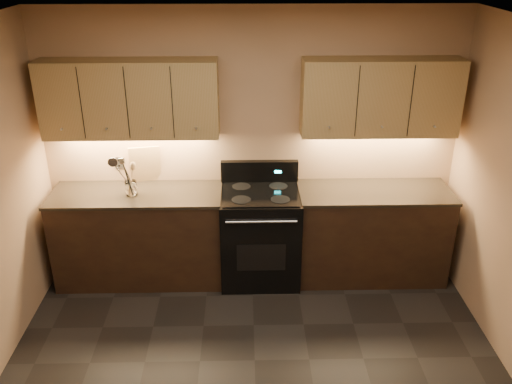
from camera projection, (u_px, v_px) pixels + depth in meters
ceiling at (256, 42)px, 2.90m from camera, size 4.00×4.00×0.00m
wall_back at (251, 144)px, 5.26m from camera, size 4.00×0.04×2.60m
counter_left at (140, 236)px, 5.32m from camera, size 1.62×0.62×0.93m
counter_right at (371, 233)px, 5.37m from camera, size 1.46×0.62×0.93m
stove at (260, 234)px, 5.32m from camera, size 0.76×0.68×1.14m
upper_cab_left at (130, 99)px, 4.89m from camera, size 1.60×0.30×0.70m
upper_cab_right at (380, 97)px, 4.94m from camera, size 1.44×0.30×0.70m
outlet_plate at (119, 163)px, 5.31m from camera, size 0.08×0.01×0.12m
utensil_crock at (131, 188)px, 5.06m from camera, size 0.14×0.14×0.14m
cutting_board at (145, 164)px, 5.29m from camera, size 0.30×0.12×0.37m
wooden_spoon at (128, 179)px, 5.02m from camera, size 0.10×0.13×0.30m
black_turner at (131, 176)px, 4.98m from camera, size 0.17×0.14×0.38m
steel_spatula at (134, 173)px, 5.02m from camera, size 0.19×0.14×0.40m
steel_skimmer at (134, 174)px, 4.99m from camera, size 0.28×0.13×0.39m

